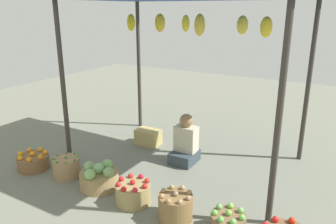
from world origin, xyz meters
name	(u,v)px	position (x,y,z in m)	size (l,w,h in m)	color
ground_plane	(185,160)	(0.00, 0.00, 0.00)	(14.00, 14.00, 0.00)	slate
market_stall_structure	(189,12)	(0.00, 0.02, 2.27)	(3.41, 2.23, 2.47)	#38332D
vendor_person	(185,144)	(0.02, -0.05, 0.30)	(0.36, 0.44, 0.78)	#333E46
basket_oranges	(33,161)	(-1.83, -1.42, 0.12)	(0.46, 0.46, 0.28)	brown
basket_green_chilies	(67,167)	(-1.21, -1.34, 0.14)	(0.38, 0.38, 0.32)	#9D7953
basket_cabbages	(99,178)	(-0.61, -1.34, 0.14)	(0.52, 0.52, 0.35)	#997D50
basket_red_apples	(133,193)	(0.00, -1.40, 0.14)	(0.43, 0.43, 0.32)	#958050
basket_potatoes	(176,207)	(0.62, -1.43, 0.16)	(0.39, 0.39, 0.35)	brown
basket_green_apples	(228,223)	(1.22, -1.34, 0.11)	(0.38, 0.38, 0.27)	brown
wooden_crate_near_vendor	(148,137)	(-0.87, 0.23, 0.14)	(0.42, 0.29, 0.27)	tan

